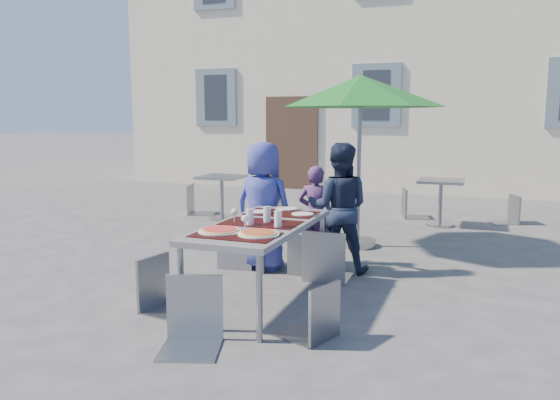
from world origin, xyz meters
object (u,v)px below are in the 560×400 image
at_px(child_0, 263,206).
at_px(chair_0, 236,222).
at_px(cafe_table_0, 222,190).
at_px(patio_umbrella, 360,93).
at_px(chair_3, 161,252).
at_px(bg_chair_r_1, 510,192).
at_px(chair_5, 191,271).
at_px(dining_table, 261,229).
at_px(bg_chair_l_0, 196,181).
at_px(bg_chair_r_0, 274,186).
at_px(child_2, 339,208).
at_px(cafe_table_1, 441,195).
at_px(pizza_near_left, 220,230).
at_px(pizza_near_right, 259,233).
at_px(bg_chair_l_1, 411,185).
at_px(child_1, 315,215).
at_px(chair_2, 327,224).
at_px(chair_1, 307,229).
at_px(chair_4, 315,277).

distance_m(child_0, chair_0, 0.36).
bearing_deg(cafe_table_0, patio_umbrella, -23.44).
height_order(chair_3, bg_chair_r_1, chair_3).
distance_m(chair_5, cafe_table_0, 5.15).
relative_size(dining_table, child_0, 1.28).
relative_size(bg_chair_l_0, bg_chair_r_0, 1.05).
relative_size(child_0, child_2, 1.00).
bearing_deg(cafe_table_1, pizza_near_left, -106.89).
xyz_separation_m(pizza_near_right, bg_chair_r_1, (2.15, 5.45, -0.26)).
distance_m(chair_3, bg_chair_l_1, 5.62).
relative_size(chair_0, bg_chair_l_1, 0.96).
height_order(child_1, cafe_table_0, child_1).
bearing_deg(chair_3, child_1, 67.53).
bearing_deg(child_1, bg_chair_l_1, -101.96).
xyz_separation_m(chair_2, cafe_table_1, (0.90, 3.49, -0.11)).
distance_m(dining_table, chair_2, 0.93).
xyz_separation_m(patio_umbrella, cafe_table_0, (-2.56, 1.11, -1.51)).
relative_size(child_0, patio_umbrella, 0.64).
bearing_deg(chair_1, child_1, 96.43).
relative_size(pizza_near_right, child_2, 0.24).
bearing_deg(bg_chair_l_0, bg_chair_r_0, 1.25).
height_order(child_0, child_2, child_0).
bearing_deg(bg_chair_l_1, pizza_near_left, -99.81).
relative_size(pizza_near_right, bg_chair_l_0, 0.34).
distance_m(chair_1, chair_3, 1.75).
height_order(child_2, patio_umbrella, patio_umbrella).
height_order(child_0, bg_chair_l_1, child_0).
height_order(child_0, bg_chair_r_0, child_0).
bearing_deg(child_1, chair_0, 32.96).
height_order(pizza_near_left, cafe_table_1, pizza_near_left).
bearing_deg(bg_chair_r_0, chair_3, -81.95).
distance_m(dining_table, chair_3, 0.92).
xyz_separation_m(chair_0, chair_3, (-0.05, -1.49, 0.00)).
bearing_deg(bg_chair_l_1, child_0, -107.02).
height_order(pizza_near_left, chair_2, chair_2).
relative_size(pizza_near_left, child_1, 0.32).
distance_m(dining_table, patio_umbrella, 2.87).
distance_m(chair_2, bg_chair_l_0, 4.49).
xyz_separation_m(pizza_near_left, cafe_table_1, (1.47, 4.83, -0.27)).
xyz_separation_m(chair_1, cafe_table_0, (-2.33, 2.61, -0.00)).
bearing_deg(chair_2, child_0, 163.95).
xyz_separation_m(pizza_near_right, cafe_table_1, (1.11, 4.83, -0.27)).
xyz_separation_m(bg_chair_l_0, bg_chair_l_1, (3.62, 0.96, -0.03)).
distance_m(pizza_near_left, child_2, 1.85).
xyz_separation_m(chair_4, chair_5, (-0.84, -0.43, 0.08)).
bearing_deg(chair_4, chair_2, 102.36).
xyz_separation_m(dining_table, cafe_table_1, (1.29, 4.33, -0.19)).
xyz_separation_m(bg_chair_l_0, bg_chair_r_0, (1.47, 0.03, -0.03)).
xyz_separation_m(child_2, chair_3, (-1.17, -1.76, -0.19)).
distance_m(child_2, chair_2, 0.43).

